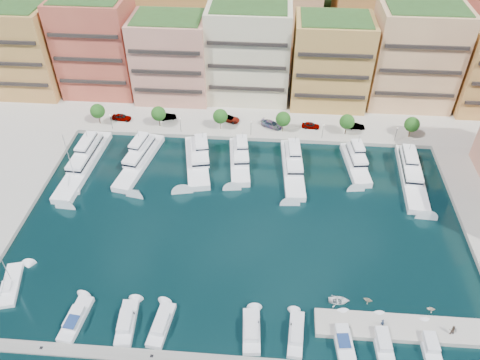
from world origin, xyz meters
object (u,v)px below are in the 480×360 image
(lamppost_3, at_px, (323,129))
(yacht_2, at_px, (197,158))
(cruiser_2, at_px, (127,323))
(sailboat_0, at_px, (11,285))
(yacht_5, at_px, (355,161))
(car_5, at_px, (356,126))
(yacht_0, at_px, (85,161))
(yacht_6, at_px, (411,173))
(car_4, at_px, (311,125))
(lamppost_2, at_px, (251,126))
(tender_0, at_px, (339,301))
(car_1, at_px, (168,117))
(yacht_3, at_px, (240,158))
(cruiser_5, at_px, (251,332))
(tree_3, at_px, (283,119))
(tree_0, at_px, (98,111))
(yacht_4, at_px, (293,166))
(car_0, at_px, (122,117))
(cruiser_3, at_px, (161,325))
(tender_1, at_px, (368,300))
(tree_1, at_px, (158,114))
(sailboat_2, at_px, (74,181))
(lamppost_4, at_px, (396,132))
(tree_2, at_px, (220,116))
(cruiser_7, at_px, (343,338))
(lamppost_0, at_px, (111,120))
(tree_5, at_px, (412,124))
(car_3, at_px, (272,124))
(person_1, at_px, (452,330))
(tender_3, at_px, (431,309))
(car_2, at_px, (230,119))
(cruiser_8, at_px, (382,341))
(tree_4, at_px, (347,122))
(cruiser_1, at_px, (76,319))
(cruiser_6, at_px, (296,335))
(cruiser_9, at_px, (429,344))

(lamppost_3, xyz_separation_m, yacht_2, (-30.11, -11.09, -2.62))
(cruiser_2, bearing_deg, lamppost_3, 57.57)
(cruiser_2, height_order, sailboat_0, sailboat_0)
(yacht_5, xyz_separation_m, car_5, (1.75, 14.34, 0.48))
(yacht_0, relative_size, yacht_6, 1.12)
(car_4, bearing_deg, lamppost_2, 110.39)
(tender_0, bearing_deg, yacht_0, 57.24)
(car_1, bearing_deg, yacht_3, -145.52)
(yacht_0, height_order, cruiser_5, yacht_0)
(tree_3, height_order, cruiser_5, tree_3)
(tree_0, xyz_separation_m, yacht_4, (50.53, -14.30, -3.65))
(tender_0, bearing_deg, car_0, 43.47)
(cruiser_3, bearing_deg, yacht_6, 41.11)
(tree_3, height_order, sailboat_0, sailboat_0)
(yacht_3, relative_size, tender_1, 10.95)
(tree_1, relative_size, yacht_0, 0.22)
(yacht_6, bearing_deg, yacht_4, 178.26)
(sailboat_2, bearing_deg, lamppost_4, 15.29)
(tree_2, height_order, cruiser_7, tree_2)
(cruiser_5, height_order, sailboat_2, sailboat_2)
(tender_0, bearing_deg, tree_1, 38.19)
(cruiser_5, bearing_deg, tender_1, 21.58)
(yacht_3, distance_m, car_5, 32.92)
(cruiser_7, bearing_deg, tender_0, 89.62)
(cruiser_3, bearing_deg, lamppost_0, 113.63)
(tree_5, distance_m, yacht_3, 44.02)
(yacht_3, bearing_deg, lamppost_0, 163.39)
(tree_2, bearing_deg, car_0, 175.62)
(lamppost_2, height_order, yacht_6, yacht_6)
(tree_1, distance_m, cruiser_2, 58.61)
(car_3, bearing_deg, person_1, -127.59)
(yacht_6, bearing_deg, car_5, 120.44)
(cruiser_2, xyz_separation_m, tender_3, (51.51, 6.90, -0.16))
(yacht_0, distance_m, car_2, 38.34)
(yacht_0, relative_size, cruiser_8, 3.00)
(tree_5, distance_m, sailboat_0, 95.84)
(tree_4, bearing_deg, car_4, 166.14)
(tree_1, bearing_deg, yacht_4, -22.50)
(lamppost_2, relative_size, cruiser_2, 0.48)
(cruiser_7, height_order, person_1, person_1)
(yacht_3, bearing_deg, car_1, 142.30)
(tree_4, height_order, cruiser_3, tree_4)
(cruiser_7, height_order, car_2, car_2)
(tree_5, relative_size, cruiser_1, 0.62)
(lamppost_4, height_order, cruiser_7, lamppost_4)
(cruiser_6, distance_m, person_1, 25.21)
(tree_1, distance_m, yacht_5, 50.85)
(lamppost_3, xyz_separation_m, person_1, (17.88, -53.82, -1.84))
(tree_1, xyz_separation_m, cruiser_9, (56.17, -58.08, -4.20))
(car_5, bearing_deg, tree_4, 130.36)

